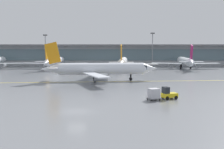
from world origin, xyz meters
TOP-DOWN VIEW (x-y plane):
  - ground_plane at (0.00, 0.00)m, footprint 400.00×400.00m
  - taxiway_centreline_stripe at (2.21, 32.65)m, footprint 109.61×9.99m
  - terminal_concourse at (0.00, 93.91)m, footprint 204.35×11.00m
  - gate_airplane_2 at (-17.57, 73.79)m, footprint 26.69×28.73m
  - gate_airplane_3 at (8.97, 69.68)m, footprint 26.63×28.75m
  - gate_airplane_4 at (33.64, 73.88)m, footprint 26.68×28.74m
  - taxiing_regional_jet at (1.82, 34.61)m, footprint 30.19×27.96m
  - baggage_tug at (14.43, 9.24)m, footprint 2.93×2.33m
  - cargo_dolly_lead at (11.81, 8.25)m, footprint 2.53×2.24m
  - apron_light_mast_1 at (-24.36, 87.54)m, footprint 1.80×0.36m
  - apron_light_mast_2 at (22.37, 85.64)m, footprint 1.80×0.36m

SIDE VIEW (x-z plane):
  - ground_plane at x=0.00m, z-range 0.00..0.00m
  - taxiway_centreline_stripe at x=2.21m, z-range 0.00..0.01m
  - baggage_tug at x=14.43m, z-range -0.16..1.94m
  - cargo_dolly_lead at x=11.81m, z-range 0.08..2.02m
  - gate_airplane_2 at x=-17.57m, z-range -1.90..7.61m
  - gate_airplane_3 at x=8.97m, z-range -1.90..7.61m
  - gate_airplane_4 at x=33.64m, z-range -1.90..7.61m
  - taxiing_regional_jet at x=1.82m, z-range -2.00..8.00m
  - terminal_concourse at x=0.00m, z-range 0.12..9.72m
  - apron_light_mast_1 at x=-24.36m, z-range 0.68..14.56m
  - apron_light_mast_2 at x=22.37m, z-range 0.69..15.30m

